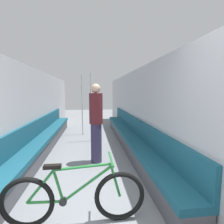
{
  "coord_description": "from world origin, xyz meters",
  "views": [
    {
      "loc": [
        0.1,
        -1.06,
        1.6
      ],
      "look_at": [
        0.57,
        2.85,
        1.15
      ],
      "focal_mm": 28.0,
      "sensor_mm": 36.0,
      "label": 1
    }
  ],
  "objects_px": {
    "grab_pole_near": "(91,108)",
    "grab_pole_far": "(82,106)",
    "bicycle": "(75,198)",
    "bench_seat_row_left": "(43,141)",
    "bench_seat_row_right": "(130,138)",
    "passenger_standing": "(96,122)"
  },
  "relations": [
    {
      "from": "grab_pole_near",
      "to": "passenger_standing",
      "type": "height_order",
      "value": "grab_pole_near"
    },
    {
      "from": "grab_pole_near",
      "to": "passenger_standing",
      "type": "xyz_separation_m",
      "value": [
        0.11,
        -1.76,
        -0.16
      ]
    },
    {
      "from": "bench_seat_row_left",
      "to": "grab_pole_far",
      "type": "xyz_separation_m",
      "value": [
        0.98,
        1.79,
        0.8
      ]
    },
    {
      "from": "bench_seat_row_right",
      "to": "grab_pole_far",
      "type": "xyz_separation_m",
      "value": [
        -1.43,
        1.79,
        0.8
      ]
    },
    {
      "from": "bicycle",
      "to": "passenger_standing",
      "type": "height_order",
      "value": "passenger_standing"
    },
    {
      "from": "bench_seat_row_right",
      "to": "grab_pole_near",
      "type": "height_order",
      "value": "grab_pole_near"
    },
    {
      "from": "bench_seat_row_left",
      "to": "grab_pole_far",
      "type": "height_order",
      "value": "grab_pole_far"
    },
    {
      "from": "grab_pole_far",
      "to": "passenger_standing",
      "type": "distance_m",
      "value": 2.73
    },
    {
      "from": "bench_seat_row_right",
      "to": "bicycle",
      "type": "distance_m",
      "value": 3.09
    },
    {
      "from": "bench_seat_row_left",
      "to": "bench_seat_row_right",
      "type": "bearing_deg",
      "value": 0.0
    },
    {
      "from": "bench_seat_row_left",
      "to": "passenger_standing",
      "type": "bearing_deg",
      "value": -32.5
    },
    {
      "from": "grab_pole_near",
      "to": "grab_pole_far",
      "type": "relative_size",
      "value": 1.0
    },
    {
      "from": "bench_seat_row_right",
      "to": "passenger_standing",
      "type": "bearing_deg",
      "value": -137.85
    },
    {
      "from": "bench_seat_row_right",
      "to": "grab_pole_far",
      "type": "height_order",
      "value": "grab_pole_far"
    },
    {
      "from": "bench_seat_row_left",
      "to": "bicycle",
      "type": "bearing_deg",
      "value": -68.56
    },
    {
      "from": "bicycle",
      "to": "passenger_standing",
      "type": "xyz_separation_m",
      "value": [
        0.32,
        1.89,
        0.59
      ]
    },
    {
      "from": "bench_seat_row_left",
      "to": "bicycle",
      "type": "xyz_separation_m",
      "value": [
        1.1,
        -2.79,
        0.05
      ]
    },
    {
      "from": "bench_seat_row_left",
      "to": "bicycle",
      "type": "distance_m",
      "value": 3.0
    },
    {
      "from": "bench_seat_row_right",
      "to": "passenger_standing",
      "type": "distance_m",
      "value": 1.49
    },
    {
      "from": "grab_pole_near",
      "to": "grab_pole_far",
      "type": "xyz_separation_m",
      "value": [
        -0.32,
        0.93,
        0.0
      ]
    },
    {
      "from": "bench_seat_row_right",
      "to": "bicycle",
      "type": "xyz_separation_m",
      "value": [
        -1.32,
        -2.79,
        0.05
      ]
    },
    {
      "from": "bicycle",
      "to": "grab_pole_far",
      "type": "relative_size",
      "value": 0.78
    }
  ]
}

